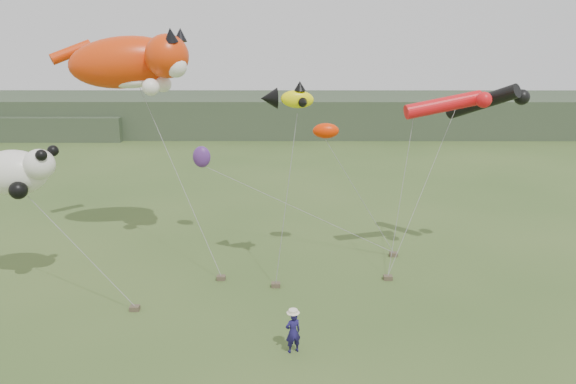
% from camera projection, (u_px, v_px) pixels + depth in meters
% --- Properties ---
extents(ground, '(120.00, 120.00, 0.00)m').
position_uv_depth(ground, '(299.00, 343.00, 20.20)').
color(ground, '#385123').
rests_on(ground, ground).
extents(headland, '(90.00, 13.00, 4.00)m').
position_uv_depth(headland, '(265.00, 115.00, 62.65)').
color(headland, '#2D3D28').
rests_on(headland, ground).
extents(festival_attendant, '(0.66, 0.56, 1.54)m').
position_uv_depth(festival_attendant, '(293.00, 332.00, 19.47)').
color(festival_attendant, '#1B154F').
rests_on(festival_attendant, ground).
extents(sandbag_anchors, '(11.82, 6.03, 0.20)m').
position_uv_depth(sandbag_anchors, '(288.00, 279.00, 25.21)').
color(sandbag_anchors, brown).
rests_on(sandbag_anchors, ground).
extents(cat_kite, '(7.21, 3.86, 3.09)m').
position_uv_depth(cat_kite, '(135.00, 62.00, 26.68)').
color(cat_kite, red).
rests_on(cat_kite, ground).
extents(fish_kite, '(2.31, 1.54, 1.17)m').
position_uv_depth(fish_kite, '(287.00, 98.00, 22.99)').
color(fish_kite, '#FFF708').
rests_on(fish_kite, ground).
extents(tube_kites, '(5.77, 3.53, 1.89)m').
position_uv_depth(tube_kites, '(471.00, 102.00, 25.11)').
color(tube_kites, black).
rests_on(tube_kites, ground).
extents(panda_kite, '(3.34, 2.16, 2.07)m').
position_uv_depth(panda_kite, '(18.00, 172.00, 23.20)').
color(panda_kite, white).
rests_on(panda_kite, ground).
extents(misc_kites, '(7.37, 3.71, 2.83)m').
position_uv_depth(misc_kites, '(257.00, 145.00, 27.77)').
color(misc_kites, '#FB2F01').
rests_on(misc_kites, ground).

